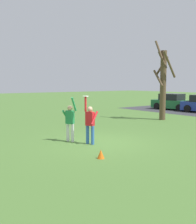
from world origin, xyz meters
TOP-DOWN VIEW (x-y plane):
  - ground_plane at (0.00, 0.00)m, footprint 120.00×120.00m
  - person_catcher at (0.02, -0.50)m, footprint 0.58×0.49m
  - person_defender at (-0.96, -0.92)m, footprint 0.64×0.58m
  - frisbee_disc at (-0.19, -0.59)m, footprint 0.25×0.25m
  - parked_car_green at (-7.53, 15.04)m, footprint 4.26×2.35m
  - bare_tree_tall at (-3.22, 8.24)m, footprint 1.32×1.31m
  - field_cone_orange at (2.10, -1.51)m, footprint 0.26×0.26m

SIDE VIEW (x-z plane):
  - ground_plane at x=0.00m, z-range 0.00..0.00m
  - field_cone_orange at x=2.10m, z-range 0.00..0.32m
  - parked_car_green at x=-7.53m, z-range -0.07..1.52m
  - person_defender at x=-0.96m, z-range -0.04..2.00m
  - person_catcher at x=0.02m, z-range -0.06..2.02m
  - frisbee_disc at x=-0.19m, z-range 2.08..2.10m
  - bare_tree_tall at x=-3.22m, z-range -0.10..5.56m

